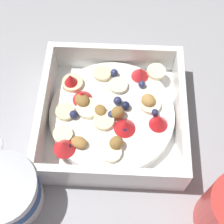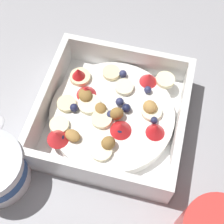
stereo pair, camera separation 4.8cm
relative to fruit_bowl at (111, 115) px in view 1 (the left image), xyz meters
name	(u,v)px [view 1 (the left image)]	position (x,y,z in m)	size (l,w,h in m)	color
ground_plane	(124,132)	(-0.02, 0.02, -0.02)	(2.40, 2.40, 0.00)	#9E9EA3
fruit_bowl	(111,115)	(0.00, 0.00, 0.00)	(0.21, 0.21, 0.06)	white
yogurt_cup	(6,193)	(0.13, 0.13, 0.01)	(0.09, 0.09, 0.07)	white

